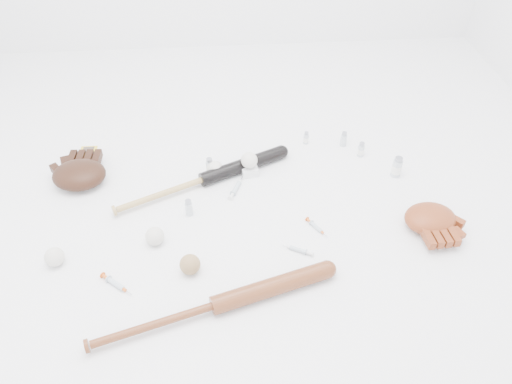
{
  "coord_description": "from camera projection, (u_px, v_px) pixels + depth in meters",
  "views": [
    {
      "loc": [
        -0.08,
        -1.42,
        1.4
      ],
      "look_at": [
        0.04,
        0.06,
        0.06
      ],
      "focal_mm": 35.0,
      "sensor_mm": 36.0,
      "label": 1
    }
  ],
  "objects": [
    {
      "name": "vial_3",
      "position": [
        397.0,
        167.0,
        2.14
      ],
      "size": [
        0.04,
        0.04,
        0.1
      ],
      "primitive_type": "cylinder",
      "color": "silver",
      "rests_on": "ground"
    },
    {
      "name": "baseball_aged",
      "position": [
        190.0,
        264.0,
        1.75
      ],
      "size": [
        0.07,
        0.07,
        0.07
      ],
      "primitive_type": "sphere",
      "color": "olive",
      "rests_on": "ground"
    },
    {
      "name": "vial_4",
      "position": [
        189.0,
        207.0,
        1.96
      ],
      "size": [
        0.03,
        0.03,
        0.07
      ],
      "primitive_type": "cylinder",
      "color": "silver",
      "rests_on": "ground"
    },
    {
      "name": "syringe_3",
      "position": [
        316.0,
        227.0,
        1.93
      ],
      "size": [
        0.09,
        0.13,
        0.02
      ],
      "primitive_type": null,
      "rotation": [
        0.0,
        0.0,
        -1.01
      ],
      "color": "#ADBCC6",
      "rests_on": "ground"
    },
    {
      "name": "baseball_on_pedestal",
      "position": [
        249.0,
        160.0,
        2.13
      ],
      "size": [
        0.07,
        0.07,
        0.07
      ],
      "primitive_type": "sphere",
      "color": "beige",
      "rests_on": "pedestal"
    },
    {
      "name": "bat_dark",
      "position": [
        203.0,
        179.0,
        2.1
      ],
      "size": [
        0.77,
        0.4,
        0.06
      ],
      "primitive_type": null,
      "rotation": [
        0.0,
        0.0,
        0.43
      ],
      "color": "black",
      "rests_on": "ground"
    },
    {
      "name": "baseball_mid",
      "position": [
        155.0,
        236.0,
        1.85
      ],
      "size": [
        0.07,
        0.07,
        0.07
      ],
      "primitive_type": "sphere",
      "color": "beige",
      "rests_on": "ground"
    },
    {
      "name": "syringe_0",
      "position": [
        116.0,
        284.0,
        1.72
      ],
      "size": [
        0.14,
        0.13,
        0.02
      ],
      "primitive_type": null,
      "rotation": [
        0.0,
        0.0,
        -0.7
      ],
      "color": "#ADBCC6",
      "rests_on": "ground"
    },
    {
      "name": "vial_5",
      "position": [
        344.0,
        139.0,
        2.3
      ],
      "size": [
        0.03,
        0.03,
        0.07
      ],
      "primitive_type": "cylinder",
      "color": "silver",
      "rests_on": "ground"
    },
    {
      "name": "baseball_left",
      "position": [
        54.0,
        257.0,
        1.78
      ],
      "size": [
        0.07,
        0.07,
        0.07
      ],
      "primitive_type": "sphere",
      "color": "beige",
      "rests_on": "ground"
    },
    {
      "name": "vial_0",
      "position": [
        306.0,
        138.0,
        2.32
      ],
      "size": [
        0.02,
        0.02,
        0.06
      ],
      "primitive_type": "cylinder",
      "color": "silver",
      "rests_on": "ground"
    },
    {
      "name": "syringe_1",
      "position": [
        298.0,
        250.0,
        1.84
      ],
      "size": [
        0.13,
        0.09,
        0.02
      ],
      "primitive_type": null,
      "rotation": [
        0.0,
        0.0,
        2.65
      ],
      "color": "#ADBCC6",
      "rests_on": "ground"
    },
    {
      "name": "glove_dark",
      "position": [
        79.0,
        175.0,
        2.1
      ],
      "size": [
        0.27,
        0.27,
        0.1
      ],
      "primitive_type": null,
      "rotation": [
        0.0,
        0.0,
        -0.04
      ],
      "color": "black",
      "rests_on": "ground"
    },
    {
      "name": "bat_wood",
      "position": [
        215.0,
        305.0,
        1.63
      ],
      "size": [
        0.86,
        0.31,
        0.06
      ],
      "primitive_type": null,
      "rotation": [
        0.0,
        0.0,
        0.29
      ],
      "color": "brown",
      "rests_on": "ground"
    },
    {
      "name": "baseball_upper",
      "position": [
        215.0,
        169.0,
        2.14
      ],
      "size": [
        0.07,
        0.07,
        0.07
      ],
      "primitive_type": "sphere",
      "color": "beige",
      "rests_on": "ground"
    },
    {
      "name": "vial_1",
      "position": [
        361.0,
        149.0,
        2.25
      ],
      "size": [
        0.03,
        0.03,
        0.07
      ],
      "primitive_type": "cylinder",
      "color": "silver",
      "rests_on": "ground"
    },
    {
      "name": "syringe_2",
      "position": [
        236.0,
        188.0,
        2.09
      ],
      "size": [
        0.09,
        0.16,
        0.02
      ],
      "primitive_type": null,
      "rotation": [
        0.0,
        0.0,
        1.16
      ],
      "color": "#ADBCC6",
      "rests_on": "ground"
    },
    {
      "name": "pedestal",
      "position": [
        249.0,
        170.0,
        2.17
      ],
      "size": [
        0.08,
        0.08,
        0.04
      ],
      "primitive_type": "cube",
      "rotation": [
        0.0,
        0.0,
        0.15
      ],
      "color": "white",
      "rests_on": "ground"
    },
    {
      "name": "glove_tan",
      "position": [
        430.0,
        218.0,
        1.91
      ],
      "size": [
        0.25,
        0.25,
        0.09
      ],
      "primitive_type": null,
      "rotation": [
        0.0,
        0.0,
        3.21
      ],
      "color": "maroon",
      "rests_on": "ground"
    },
    {
      "name": "trading_card",
      "position": [
        88.0,
        153.0,
        2.28
      ],
      "size": [
        0.08,
        0.1,
        0.01
      ],
      "primitive_type": "cube",
      "rotation": [
        0.0,
        0.0,
        -0.02
      ],
      "color": "gold",
      "rests_on": "ground"
    },
    {
      "name": "vial_2",
      "position": [
        210.0,
        166.0,
        2.15
      ],
      "size": [
        0.03,
        0.03,
        0.08
      ],
      "primitive_type": "cylinder",
      "color": "silver",
      "rests_on": "ground"
    }
  ]
}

